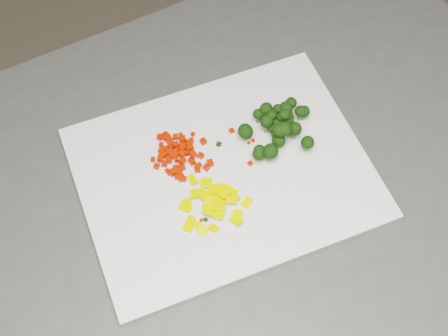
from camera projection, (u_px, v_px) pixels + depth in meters
counter_block at (227, 280)px, 1.37m from camera, size 1.18×0.91×0.90m
cutting_board at (224, 173)px, 0.98m from camera, size 0.52×0.45×0.01m
carrot_pile at (182, 149)px, 0.98m from camera, size 0.10×0.10×0.03m
pepper_pile at (215, 202)px, 0.94m from camera, size 0.11×0.11×0.02m
broccoli_pile at (277, 124)px, 0.98m from camera, size 0.12×0.12×0.06m
carrot_cube_0 at (161, 159)px, 0.98m from camera, size 0.01×0.01×0.01m
carrot_cube_1 at (179, 150)px, 0.99m from camera, size 0.01×0.01×0.01m
carrot_cube_2 at (171, 147)px, 0.99m from camera, size 0.01×0.01×0.01m
carrot_cube_3 at (175, 137)px, 1.00m from camera, size 0.01×0.01×0.01m
carrot_cube_4 at (161, 145)px, 0.99m from camera, size 0.01×0.01×0.01m
carrot_cube_5 at (182, 167)px, 0.97m from camera, size 0.01×0.01×0.01m
carrot_cube_6 at (203, 141)px, 1.00m from camera, size 0.01×0.01×0.01m
carrot_cube_7 at (192, 140)px, 1.00m from camera, size 0.01×0.01×0.01m
carrot_cube_8 at (201, 156)px, 0.98m from camera, size 0.01×0.01×0.01m
carrot_cube_9 at (190, 144)px, 0.99m from camera, size 0.01×0.01×0.01m
carrot_cube_10 at (186, 153)px, 0.99m from camera, size 0.01×0.01×0.01m
carrot_cube_11 at (197, 166)px, 0.97m from camera, size 0.01×0.01×0.01m
carrot_cube_12 at (176, 144)px, 0.98m from camera, size 0.01×0.01×0.01m
carrot_cube_13 at (207, 167)px, 0.97m from camera, size 0.01×0.01×0.01m
carrot_cube_14 at (183, 153)px, 0.99m from camera, size 0.01×0.01×0.01m
carrot_cube_15 at (182, 145)px, 0.98m from camera, size 0.01×0.01×0.01m
carrot_cube_16 at (184, 145)px, 0.99m from camera, size 0.01×0.01×0.01m
carrot_cube_17 at (182, 148)px, 0.98m from camera, size 0.01×0.01×0.01m
carrot_cube_18 at (177, 153)px, 0.99m from camera, size 0.01×0.01×0.01m
carrot_cube_19 at (169, 172)px, 0.97m from camera, size 0.01×0.01×0.01m
carrot_cube_20 at (193, 134)px, 1.00m from camera, size 0.01×0.01×0.01m
carrot_cube_21 at (183, 139)px, 0.99m from camera, size 0.01×0.01×0.01m
carrot_cube_22 at (193, 154)px, 0.97m from camera, size 0.01×0.01×0.01m
carrot_cube_23 at (191, 160)px, 0.98m from camera, size 0.01×0.01×0.01m
carrot_cube_24 at (210, 163)px, 0.97m from camera, size 0.01×0.01×0.01m
carrot_cube_25 at (169, 138)px, 1.00m from camera, size 0.01×0.01×0.01m
carrot_cube_26 at (199, 165)px, 0.97m from camera, size 0.01×0.01×0.01m
carrot_cube_27 at (177, 177)px, 0.96m from camera, size 0.01×0.01×0.01m
carrot_cube_28 at (168, 160)px, 0.98m from camera, size 0.01×0.01×0.01m
carrot_cube_29 at (160, 138)px, 1.00m from camera, size 0.01×0.01×0.01m
carrot_cube_30 at (176, 168)px, 0.97m from camera, size 0.01×0.01×0.01m
carrot_cube_31 at (160, 156)px, 0.98m from camera, size 0.01×0.01×0.01m
carrot_cube_32 at (189, 145)px, 0.99m from camera, size 0.01×0.01×0.01m
carrot_cube_33 at (166, 149)px, 0.99m from camera, size 0.01×0.01×0.01m
carrot_cube_34 at (181, 135)px, 1.00m from camera, size 0.01×0.01×0.01m
carrot_cube_35 at (164, 138)px, 1.00m from camera, size 0.01×0.01×0.01m
carrot_cube_36 at (157, 166)px, 0.97m from camera, size 0.01×0.01×0.01m
carrot_cube_37 at (190, 148)px, 0.98m from camera, size 0.01×0.01×0.01m
carrot_cube_38 at (179, 172)px, 0.97m from camera, size 0.01×0.01×0.01m
carrot_cube_39 at (187, 152)px, 0.99m from camera, size 0.01×0.01×0.01m
carrot_cube_40 at (184, 179)px, 0.96m from camera, size 0.01×0.01×0.01m
carrot_cube_41 at (201, 155)px, 0.98m from camera, size 0.01×0.01×0.01m
carrot_cube_42 at (191, 149)px, 0.99m from camera, size 0.01×0.01×0.01m
carrot_cube_43 at (173, 172)px, 0.97m from camera, size 0.01×0.01×0.01m
carrot_cube_44 at (173, 156)px, 0.98m from camera, size 0.01×0.01×0.01m
carrot_cube_45 at (181, 176)px, 0.96m from camera, size 0.01×0.01×0.01m
carrot_cube_46 at (168, 137)px, 1.00m from camera, size 0.01×0.01×0.01m
carrot_cube_47 at (181, 179)px, 0.96m from camera, size 0.01×0.01×0.01m
carrot_cube_48 at (166, 135)px, 1.00m from camera, size 0.01×0.01×0.01m
carrot_cube_49 at (182, 161)px, 0.97m from camera, size 0.01×0.01×0.01m
carrot_cube_50 at (176, 160)px, 0.97m from camera, size 0.01×0.01×0.01m
carrot_cube_51 at (180, 139)px, 1.00m from camera, size 0.01×0.01×0.01m
carrot_cube_52 at (198, 169)px, 0.97m from camera, size 0.01×0.01×0.01m
carrot_cube_53 at (182, 165)px, 0.97m from camera, size 0.01×0.01×0.01m
carrot_cube_54 at (169, 152)px, 0.98m from camera, size 0.01×0.01×0.01m
carrot_cube_55 at (160, 137)px, 1.00m from camera, size 0.01×0.01×0.01m
carrot_cube_56 at (187, 143)px, 0.99m from camera, size 0.01×0.01×0.01m
carrot_cube_57 at (162, 151)px, 0.99m from camera, size 0.01×0.01×0.01m
carrot_cube_58 at (175, 155)px, 0.98m from camera, size 0.01×0.01×0.01m
carrot_cube_59 at (169, 161)px, 0.98m from camera, size 0.01×0.01×0.01m
carrot_cube_60 at (173, 144)px, 0.98m from camera, size 0.01×0.01×0.01m
carrot_cube_61 at (192, 162)px, 0.98m from camera, size 0.01×0.01×0.01m
carrot_cube_62 at (182, 154)px, 0.97m from camera, size 0.01×0.01×0.01m
carrot_cube_63 at (153, 160)px, 0.98m from camera, size 0.01×0.01×0.01m
carrot_cube_64 at (165, 164)px, 0.97m from camera, size 0.01×0.01×0.01m
carrot_cube_65 at (170, 141)px, 1.00m from camera, size 0.01×0.01×0.01m
carrot_cube_66 at (164, 155)px, 0.98m from camera, size 0.01×0.01×0.01m
pepper_chunk_0 at (187, 204)px, 0.94m from camera, size 0.02×0.02×0.01m
pepper_chunk_1 at (247, 203)px, 0.94m from camera, size 0.02×0.02×0.01m
pepper_chunk_2 at (219, 210)px, 0.93m from camera, size 0.02×0.02×0.00m
pepper_chunk_3 at (219, 189)px, 0.95m from camera, size 0.02×0.02×0.01m
pepper_chunk_4 at (224, 189)px, 0.95m from camera, size 0.02×0.02×0.01m
pepper_chunk_5 at (237, 216)px, 0.93m from camera, size 0.02×0.02×0.01m
pepper_chunk_6 at (209, 202)px, 0.94m from camera, size 0.02×0.02×0.01m
pepper_chunk_7 at (209, 205)px, 0.94m from camera, size 0.02×0.03×0.01m
pepper_chunk_8 at (227, 200)px, 0.95m from camera, size 0.02×0.02×0.01m
pepper_chunk_9 at (232, 200)px, 0.94m from camera, size 0.02×0.02×0.01m
pepper_chunk_10 at (210, 210)px, 0.93m from camera, size 0.02×0.02×0.01m
pepper_chunk_11 at (213, 190)px, 0.95m from camera, size 0.02×0.02×0.01m
pepper_chunk_12 at (214, 228)px, 0.92m from camera, size 0.02×0.02×0.01m
pepper_chunk_13 at (185, 208)px, 0.94m from camera, size 0.02×0.02×0.00m
pepper_chunk_14 at (236, 221)px, 0.93m from camera, size 0.02×0.02×0.01m
pepper_chunk_15 at (204, 196)px, 0.94m from camera, size 0.02×0.02×0.01m
pepper_chunk_16 at (223, 193)px, 0.95m from camera, size 0.02×0.02×0.01m
pepper_chunk_17 at (199, 194)px, 0.95m from camera, size 0.02×0.02×0.01m
pepper_chunk_18 at (212, 209)px, 0.94m from camera, size 0.02×0.02×0.01m
pepper_chunk_19 at (217, 196)px, 0.95m from camera, size 0.02×0.02×0.01m
pepper_chunk_20 at (214, 206)px, 0.93m from camera, size 0.02×0.02×0.01m
pepper_chunk_21 at (232, 194)px, 0.95m from camera, size 0.02×0.02×0.01m
pepper_chunk_22 at (207, 182)px, 0.96m from camera, size 0.02×0.02×0.00m
pepper_chunk_23 at (189, 226)px, 0.92m from camera, size 0.02×0.02×0.01m
pepper_chunk_24 at (206, 184)px, 0.96m from camera, size 0.02×0.02×0.01m
pepper_chunk_25 at (195, 194)px, 0.95m from camera, size 0.02×0.02×0.01m
pepper_chunk_26 at (191, 220)px, 0.93m from camera, size 0.02×0.02×0.01m
pepper_chunk_27 at (203, 231)px, 0.92m from camera, size 0.02×0.02×0.01m
pepper_chunk_28 at (221, 206)px, 0.93m from camera, size 0.02×0.02×0.01m
pepper_chunk_29 at (199, 227)px, 0.92m from camera, size 0.01×0.02×0.01m
pepper_chunk_30 at (213, 191)px, 0.95m from camera, size 0.02×0.01×0.01m
pepper_chunk_31 at (192, 180)px, 0.96m from camera, size 0.01×0.02×0.01m
pepper_chunk_32 at (218, 213)px, 0.93m from camera, size 0.03×0.03×0.00m
pepper_chunk_33 at (216, 202)px, 0.94m from camera, size 0.02×0.02×0.01m
pepper_chunk_34 at (226, 189)px, 0.95m from camera, size 0.02×0.02×0.01m
broccoli_floret_0 at (290, 106)px, 1.02m from camera, size 0.02×0.02×0.03m
broccoli_floret_1 at (294, 131)px, 0.99m from camera, size 0.03×0.03×0.03m
broccoli_floret_2 at (283, 132)px, 0.98m from camera, size 0.03×0.03×0.03m
broccoli_floret_3 at (272, 117)px, 0.99m from camera, size 0.02×0.02×0.02m
broccoli_floret_4 at (258, 116)px, 1.01m from camera, size 0.02×0.02×0.03m
broccoli_floret_5 at (270, 153)px, 0.97m from camera, size 0.03×0.03×0.03m
broccoli_floret_6 at (266, 124)px, 1.00m from camera, size 0.03×0.03×0.04m
broccoli_floret_7 at (285, 110)px, 1.01m from camera, size 0.03×0.03×0.03m
broccoli_floret_8 at (278, 133)px, 0.98m from camera, size 0.03×0.03×0.03m
broccoli_floret_9 at (277, 111)px, 1.01m from camera, size 0.02×0.02×0.03m
broccoli_floret_10 at (273, 131)px, 1.00m from camera, size 0.02×0.02×0.02m
broccoli_floret_11 at (303, 114)px, 1.01m from camera, size 0.03×0.03×0.03m
broccoli_floret_12 at (284, 118)px, 0.99m from camera, size 0.03×0.03×0.03m
broccoli_floret_13 at (278, 124)px, 1.00m from camera, size 0.03×0.03×0.03m
broccoli_floret_14 at (245, 133)px, 0.99m from camera, size 0.03×0.03×0.03m
broccoli_floret_15 at (288, 123)px, 1.00m from camera, size 0.02×0.02×0.03m
broccoli_floret_16 at (300, 114)px, 1.01m from camera, size 0.03×0.03×0.03m
broccoli_floret_17 at (281, 119)px, 0.99m from camera, size 0.02×0.02×0.02m
broccoli_floret_18 at (278, 142)px, 0.99m from camera, size 0.03×0.03×0.03m
broccoli_floret_19 at (287, 118)px, 1.01m from camera, size 0.03×0.03×0.02m
broccoli_floret_20 at (279, 133)px, 0.99m from camera, size 0.03×0.03×0.03m
broccoli_floret_21 at (265, 112)px, 1.01m from camera, size 0.03×0.03×0.03m
broccoli_floret_22 at (258, 156)px, 0.97m from camera, size 0.03×0.03×0.02m
broccoli_floret_23 at (259, 153)px, 0.97m from camera, size 0.03×0.03×0.03m
broccoli_floret_24 at (307, 145)px, 0.98m from camera, size 0.03×0.03×0.03m
stray_bit_0 at (167, 171)px, 0.97m from camera, size 0.01×0.01×0.00m
stray_bit_1 at (206, 220)px, 0.93m from camera, size 0.01×0.01×0.00m
stray_bit_2 at (249, 143)px, 1.00m from camera, size 0.01×0.01×0.00m
stray_bit_3 at (253, 141)px, 1.00m from camera, size 0.01×0.01×0.00m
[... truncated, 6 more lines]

